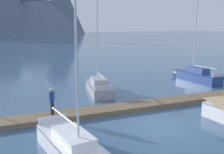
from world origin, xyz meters
TOP-DOWN VIEW (x-y plane):
  - ground_plane at (0.00, 0.00)m, footprint 700.00×700.00m
  - mountain_rear_spur at (43.03, 229.85)m, footprint 87.39×87.39m
  - dock at (0.00, 4.00)m, footprint 27.49×3.83m
  - sailboat_second_berth at (-5.71, -1.51)m, footprint 1.95×6.24m
  - sailboat_mid_dock_port at (0.55, 9.72)m, footprint 3.15×6.63m
  - sailboat_far_berth at (11.83, 9.46)m, footprint 1.85×7.00m
  - person_on_dock at (-5.04, 4.50)m, footprint 0.40×0.50m

SIDE VIEW (x-z plane):
  - ground_plane at x=0.00m, z-range 0.00..0.00m
  - dock at x=0.00m, z-range -0.01..0.29m
  - sailboat_second_berth at x=-5.71m, z-range -2.93..4.00m
  - sailboat_mid_dock_port at x=0.55m, z-range -3.97..5.08m
  - sailboat_far_berth at x=11.83m, z-range -3.55..4.80m
  - person_on_dock at x=-5.04m, z-range 0.42..2.11m
  - mountain_rear_spur at x=43.03m, z-range 0.76..45.22m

